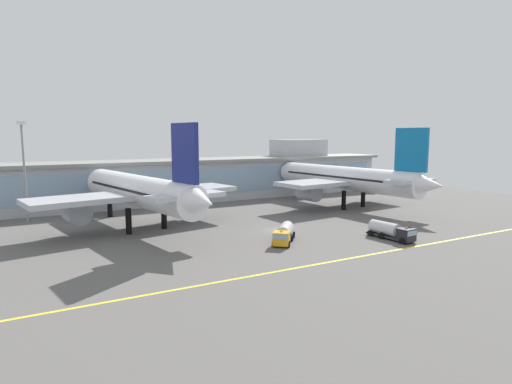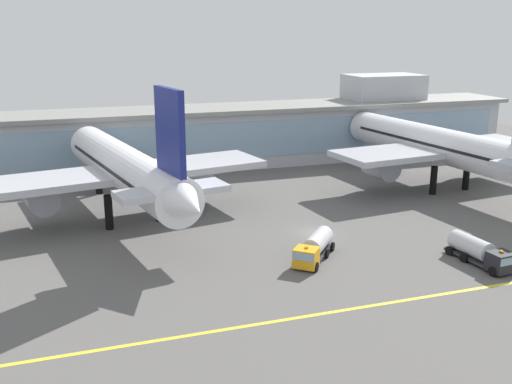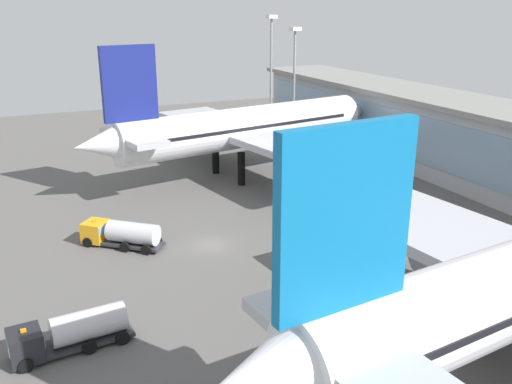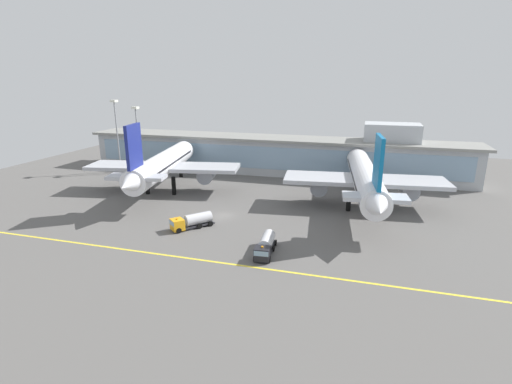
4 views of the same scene
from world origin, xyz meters
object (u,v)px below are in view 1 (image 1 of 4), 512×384
airliner_near_right (345,179)px  fuel_tanker_truck (284,234)px  airliner_near_left (139,191)px  apron_light_mast_west (23,155)px  baggage_tug_near (392,231)px

airliner_near_right → fuel_tanker_truck: size_ratio=6.43×
fuel_tanker_truck → airliner_near_left: bearing=-99.6°
airliner_near_right → airliner_near_left: bearing=84.6°
airliner_near_left → apron_light_mast_west: (-19.23, 18.57, 6.67)m
airliner_near_right → fuel_tanker_truck: airliner_near_right is taller
baggage_tug_near → apron_light_mast_west: bearing=-136.2°
airliner_near_right → apron_light_mast_west: bearing=69.7°
airliner_near_right → apron_light_mast_west: 74.15m
baggage_tug_near → airliner_near_left: bearing=-134.6°
airliner_near_left → airliner_near_right: airliner_near_left is taller
airliner_near_left → baggage_tug_near: 47.90m
airliner_near_left → apron_light_mast_west: apron_light_mast_west is taller
airliner_near_right → fuel_tanker_truck: bearing=118.8°
fuel_tanker_truck → baggage_tug_near: size_ratio=0.91×
airliner_near_left → airliner_near_right: bearing=-99.5°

